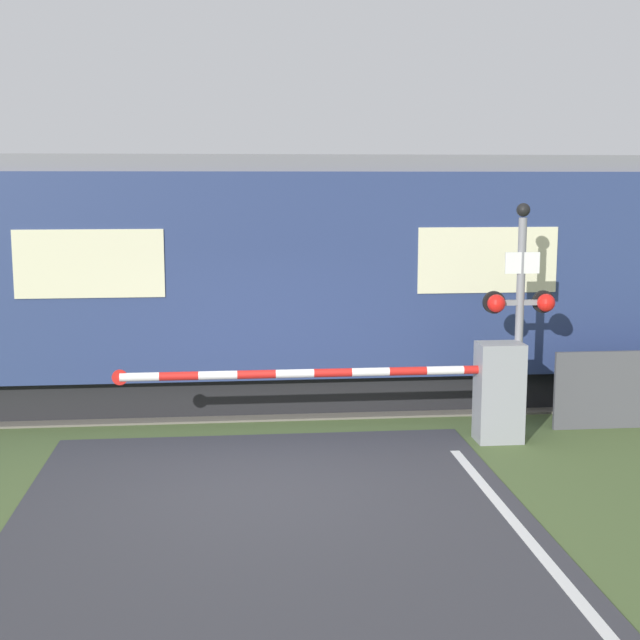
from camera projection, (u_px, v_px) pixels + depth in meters
The scene contains 5 objects.
ground_plane at pixel (268, 485), 10.17m from camera, with size 80.00×80.00×0.00m, color #4C6033.
track_bed at pixel (257, 394), 14.40m from camera, with size 36.00×3.20×0.13m.
train at pixel (460, 273), 14.42m from camera, with size 20.50×3.13×3.81m.
crossing_barrier at pixel (472, 389), 11.76m from camera, with size 5.34×0.44×1.33m.
signal_post at pixel (520, 306), 11.84m from camera, with size 0.98×0.26×3.15m.
Camera 1 is at (-0.39, -9.76, 3.45)m, focal length 50.00 mm.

